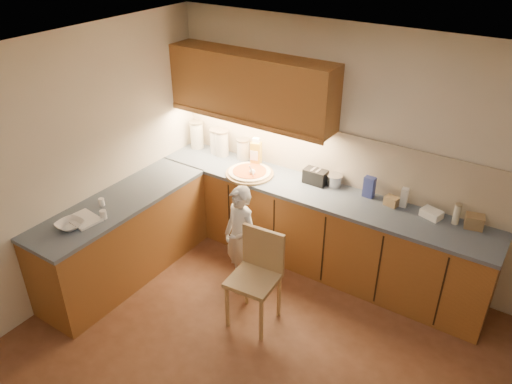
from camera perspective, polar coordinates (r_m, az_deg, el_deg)
room at (r=3.47m, az=0.12°, el=-2.12°), size 4.54×4.50×2.62m
l_counter at (r=5.43m, az=-0.81°, el=-4.38°), size 3.77×2.62×0.92m
backsplash at (r=5.38m, az=8.43°, el=4.17°), size 3.75×0.02×0.58m
upper_cabinets at (r=5.43m, az=-0.57°, el=11.96°), size 1.95×0.36×0.73m
pizza_on_board at (r=5.54m, az=-0.73°, el=2.21°), size 0.54×0.54×0.22m
child at (r=5.10m, az=-1.82°, el=-5.29°), size 0.48×0.38×1.16m
wooden_chair at (r=4.72m, az=0.15°, el=-9.04°), size 0.46×0.46×0.95m
mixing_bowl at (r=4.94m, az=-20.50°, el=-3.55°), size 0.25×0.25×0.06m
canister_a at (r=6.18m, az=-6.78°, el=6.54°), size 0.17×0.17×0.34m
canister_b at (r=6.02m, az=-4.48°, el=5.84°), size 0.17×0.17×0.30m
canister_c at (r=5.96m, az=-3.94°, el=5.63°), size 0.17×0.17×0.32m
canister_d at (r=5.86m, az=-1.48°, el=4.93°), size 0.15×0.15×0.25m
oil_jug at (r=5.68m, az=0.01°, el=4.44°), size 0.13×0.11×0.35m
toaster at (r=5.38m, az=6.80°, el=1.76°), size 0.25×0.14×0.16m
steel_pot at (r=5.36m, az=8.96°, el=1.31°), size 0.17×0.17×0.13m
blue_box at (r=5.21m, az=12.82°, el=0.56°), size 0.11×0.08×0.22m
card_box_a at (r=5.14m, az=15.24°, el=-1.02°), size 0.15×0.12×0.09m
white_bottle at (r=5.13m, az=16.57°, el=-0.61°), size 0.07×0.07×0.20m
flat_pack at (r=5.06m, az=19.42°, el=-2.35°), size 0.22×0.18×0.08m
tall_jar at (r=5.01m, az=21.97°, el=-2.32°), size 0.07×0.07×0.21m
card_box_b at (r=5.04m, az=23.68°, el=-3.11°), size 0.19×0.16×0.13m
dough_cloth at (r=5.02m, az=-19.11°, el=-2.98°), size 0.33×0.28×0.02m
spice_jar_a at (r=5.20m, az=-17.24°, el=-1.10°), size 0.06×0.06×0.08m
spice_jar_b at (r=4.97m, az=-17.06°, el=-2.48°), size 0.08×0.08×0.09m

